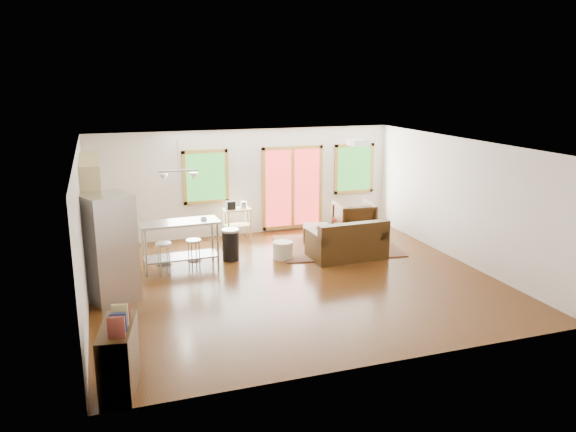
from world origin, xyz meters
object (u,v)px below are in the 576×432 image
object	(u,v)px
kitchen_cart	(236,213)
loveseat	(348,243)
armchair	(354,217)
ottoman	(316,233)
refrigerator	(109,248)
rug	(336,246)
coffee_table	(342,229)
island	(180,237)

from	to	relation	value
kitchen_cart	loveseat	bearing A→B (deg)	-47.86
armchair	kitchen_cart	distance (m)	2.89
loveseat	armchair	size ratio (longest dim) A/B	1.77
ottoman	refrigerator	size ratio (longest dim) A/B	0.32
rug	armchair	distance (m)	1.17
loveseat	ottoman	bearing A→B (deg)	96.19
coffee_table	ottoman	world-z (taller)	coffee_table
ottoman	refrigerator	world-z (taller)	refrigerator
island	kitchen_cart	world-z (taller)	island
coffee_table	ottoman	xyz separation A→B (m)	(-0.50, 0.38, -0.17)
armchair	refrigerator	bearing A→B (deg)	28.74
coffee_table	refrigerator	bearing A→B (deg)	-160.80
kitchen_cart	ottoman	bearing A→B (deg)	-23.63
loveseat	kitchen_cart	bearing A→B (deg)	130.46
loveseat	refrigerator	xyz separation A→B (m)	(-4.90, -0.82, 0.61)
island	coffee_table	bearing A→B (deg)	8.27
ottoman	kitchen_cart	world-z (taller)	kitchen_cart
armchair	ottoman	size ratio (longest dim) A/B	1.51
refrigerator	island	distance (m)	1.89
ottoman	island	xyz separation A→B (m)	(-3.32, -0.93, 0.48)
loveseat	kitchen_cart	distance (m)	2.90
rug	refrigerator	xyz separation A→B (m)	(-5.02, -1.68, 0.94)
coffee_table	refrigerator	xyz separation A→B (m)	(-5.21, -1.81, 0.58)
loveseat	kitchen_cart	world-z (taller)	kitchen_cart
rug	refrigerator	size ratio (longest dim) A/B	1.42
armchair	ottoman	world-z (taller)	armchair
island	refrigerator	bearing A→B (deg)	-137.78
armchair	coffee_table	bearing A→B (deg)	51.63
island	rug	bearing A→B (deg)	6.58
ottoman	rug	bearing A→B (deg)	-58.87
rug	armchair	size ratio (longest dim) A/B	2.95
rug	ottoman	bearing A→B (deg)	121.13
rug	refrigerator	world-z (taller)	refrigerator
rug	kitchen_cart	size ratio (longest dim) A/B	2.80
refrigerator	kitchen_cart	xyz separation A→B (m)	(2.97, 2.95, -0.29)
ottoman	kitchen_cart	distance (m)	1.96
ottoman	armchair	bearing A→B (deg)	11.94
loveseat	armchair	distance (m)	1.85
coffee_table	island	xyz separation A→B (m)	(-3.82, -0.56, 0.32)
ottoman	island	world-z (taller)	island
armchair	island	size ratio (longest dim) A/B	0.57
armchair	refrigerator	size ratio (longest dim) A/B	0.48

